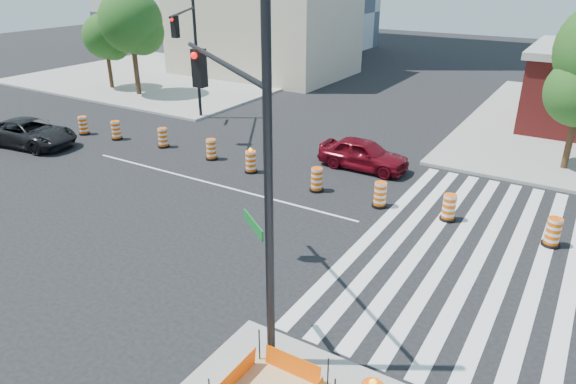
# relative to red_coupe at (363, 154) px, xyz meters

# --- Properties ---
(ground) EXTENTS (120.00, 120.00, 0.00)m
(ground) POSITION_rel_red_coupe_xyz_m (-4.88, -5.12, -0.72)
(ground) COLOR black
(ground) RESTS_ON ground
(sidewalk_nw) EXTENTS (22.00, 22.00, 0.15)m
(sidewalk_nw) POSITION_rel_red_coupe_xyz_m (-22.88, 12.88, -0.64)
(sidewalk_nw) COLOR gray
(sidewalk_nw) RESTS_ON ground
(crosswalk_east) EXTENTS (6.75, 13.50, 0.01)m
(crosswalk_east) POSITION_rel_red_coupe_xyz_m (6.07, -5.12, -0.71)
(crosswalk_east) COLOR silver
(crosswalk_east) RESTS_ON ground
(lane_centerline) EXTENTS (14.00, 0.12, 0.01)m
(lane_centerline) POSITION_rel_red_coupe_xyz_m (-4.88, -5.12, -0.71)
(lane_centerline) COLOR silver
(lane_centerline) RESTS_ON ground
(beige_midrise) EXTENTS (14.00, 10.00, 10.00)m
(beige_midrise) POSITION_rel_red_coupe_xyz_m (-16.88, 16.88, 4.28)
(beige_midrise) COLOR #C3B495
(beige_midrise) RESTS_ON ground
(red_coupe) EXTENTS (4.23, 1.72, 1.44)m
(red_coupe) POSITION_rel_red_coupe_xyz_m (0.00, 0.00, 0.00)
(red_coupe) COLOR #5E0812
(red_coupe) RESTS_ON ground
(dark_suv) EXTENTS (5.32, 2.98, 1.41)m
(dark_suv) POSITION_rel_red_coupe_xyz_m (-16.25, -6.04, -0.02)
(dark_suv) COLOR black
(dark_suv) RESTS_ON ground
(signal_pole_se) EXTENTS (5.24, 3.81, 8.38)m
(signal_pole_se) POSITION_rel_red_coupe_xyz_m (2.05, -12.09, 4.41)
(signal_pole_se) COLOR black
(signal_pole_se) RESTS_ON ground
(signal_pole_nw) EXTENTS (3.32, 5.40, 8.20)m
(signal_pole_nw) POSITION_rel_red_coupe_xyz_m (-11.35, 1.33, 4.31)
(signal_pole_nw) COLOR black
(signal_pole_nw) RESTS_ON ground
(tree_north_a) EXTENTS (3.31, 3.29, 5.60)m
(tree_north_a) POSITION_rel_red_coupe_xyz_m (-23.27, 5.48, 3.04)
(tree_north_a) COLOR #382314
(tree_north_a) RESTS_ON ground
(tree_north_b) EXTENTS (4.35, 4.35, 7.39)m
(tree_north_b) POSITION_rel_red_coupe_xyz_m (-19.90, 5.03, 4.24)
(tree_north_b) COLOR #382314
(tree_north_b) RESTS_ON ground
(median_drum_0) EXTENTS (0.60, 0.60, 1.02)m
(median_drum_0) POSITION_rel_red_coupe_xyz_m (-15.57, -3.29, -0.24)
(median_drum_0) COLOR black
(median_drum_0) RESTS_ON ground
(median_drum_1) EXTENTS (0.60, 0.60, 1.02)m
(median_drum_1) POSITION_rel_red_coupe_xyz_m (-13.28, -2.97, -0.24)
(median_drum_1) COLOR black
(median_drum_1) RESTS_ON ground
(median_drum_2) EXTENTS (0.60, 0.60, 1.02)m
(median_drum_2) POSITION_rel_red_coupe_xyz_m (-10.17, -2.60, -0.24)
(median_drum_2) COLOR black
(median_drum_2) RESTS_ON ground
(median_drum_3) EXTENTS (0.60, 0.60, 1.02)m
(median_drum_3) POSITION_rel_red_coupe_xyz_m (-6.84, -2.72, -0.24)
(median_drum_3) COLOR black
(median_drum_3) RESTS_ON ground
(median_drum_4) EXTENTS (0.60, 0.60, 1.18)m
(median_drum_4) POSITION_rel_red_coupe_xyz_m (-4.19, -3.12, -0.23)
(median_drum_4) COLOR black
(median_drum_4) RESTS_ON ground
(median_drum_5) EXTENTS (0.60, 0.60, 1.02)m
(median_drum_5) POSITION_rel_red_coupe_xyz_m (-0.60, -3.42, -0.24)
(median_drum_5) COLOR black
(median_drum_5) RESTS_ON ground
(median_drum_6) EXTENTS (0.60, 0.60, 1.02)m
(median_drum_6) POSITION_rel_red_coupe_xyz_m (2.26, -3.48, -0.24)
(median_drum_6) COLOR black
(median_drum_6) RESTS_ON ground
(median_drum_7) EXTENTS (0.60, 0.60, 1.02)m
(median_drum_7) POSITION_rel_red_coupe_xyz_m (4.88, -3.24, -0.24)
(median_drum_7) COLOR black
(median_drum_7) RESTS_ON ground
(median_drum_8) EXTENTS (0.60, 0.60, 1.02)m
(median_drum_8) POSITION_rel_red_coupe_xyz_m (8.40, -3.34, -0.24)
(median_drum_8) COLOR black
(median_drum_8) RESTS_ON ground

